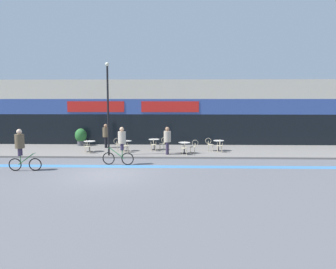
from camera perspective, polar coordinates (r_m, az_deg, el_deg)
The scene contains 24 objects.
ground_plane at distance 16.48m, azimuth -10.77°, elevation -6.93°, with size 120.00×120.00×0.00m, color #5B5B60.
sidewalk_slab at distance 23.47m, azimuth -6.97°, elevation -2.81°, with size 40.00×5.50×0.12m, color slate.
storefront_facade at distance 27.87m, azimuth -5.59°, elevation 3.89°, with size 40.00×4.06×5.24m.
bike_lane_stripe at distance 18.44m, azimuth -9.40°, elevation -5.49°, with size 36.00×0.70×0.01m, color #3D7AB7.
bistro_table_0 at distance 23.01m, azimuth -13.50°, elevation -1.62°, with size 0.79×0.79×0.74m.
bistro_table_1 at distance 22.85m, azimuth -7.14°, elevation -1.62°, with size 0.61×0.61×0.72m.
bistro_table_2 at distance 23.29m, azimuth -2.42°, elevation -1.33°, with size 0.78×0.78×0.76m.
bistro_table_3 at distance 21.72m, azimuth 2.85°, elevation -1.91°, with size 0.78×0.78×0.74m.
bistro_table_4 at distance 23.01m, azimuth 8.81°, elevation -1.54°, with size 0.74×0.74×0.73m.
cafe_chair_0_near at distance 22.41m, azimuth -13.91°, elevation -1.88°, with size 0.41×0.58×0.90m.
cafe_chair_1_near at distance 22.24m, azimuth -7.40°, elevation -1.81°, with size 0.44×0.59×0.90m.
cafe_chair_1_side at distance 22.94m, azimuth -8.69°, elevation -1.58°, with size 0.60×0.45×0.90m.
cafe_chair_2_near at distance 22.67m, azimuth -2.53°, elevation -1.61°, with size 0.41×0.58×0.90m.
cafe_chair_2_side at distance 23.25m, azimuth -0.89°, elevation -1.41°, with size 0.58×0.41×0.90m.
cafe_chair_3_near at distance 21.10m, azimuth 2.88°, elevation -2.19°, with size 0.41×0.58×0.90m.
cafe_chair_3_side at distance 21.74m, azimuth 4.50°, elevation -1.96°, with size 0.57×0.40×0.90m.
cafe_chair_4_near at distance 22.39m, azimuth 9.00°, elevation -1.78°, with size 0.42×0.58×0.90m.
cafe_chair_4_side at distance 22.95m, azimuth 7.26°, elevation -1.56°, with size 0.60×0.45×0.90m.
planter_pot at distance 26.25m, azimuth -14.93°, elevation -0.31°, with size 0.90×0.90×1.33m.
lamp_post at distance 21.05m, azimuth -10.42°, elevation 5.43°, with size 0.26×0.26×5.87m.
cyclist_0 at distance 18.48m, azimuth -24.26°, elevation -1.85°, with size 1.70×0.52×2.18m.
cyclist_1 at distance 18.59m, azimuth -8.21°, elevation -1.52°, with size 1.81×0.55×2.15m.
pedestrian_near_end at distance 24.61m, azimuth -10.79°, elevation 0.14°, with size 0.47×0.47×1.76m.
pedestrian_far_end at distance 21.23m, azimuth -0.12°, elevation -0.63°, with size 0.56×0.56×1.80m.
Camera 1 is at (3.51, -15.67, 3.70)m, focal length 35.00 mm.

